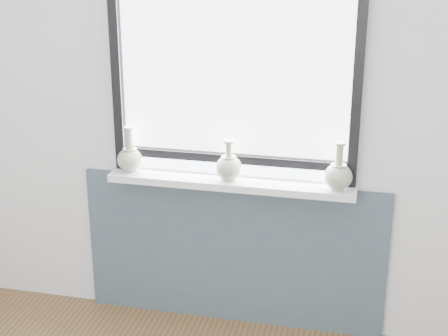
% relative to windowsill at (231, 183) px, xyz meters
% --- Properties ---
extents(back_wall, '(3.60, 0.02, 2.60)m').
position_rel_windowsill_xyz_m(back_wall, '(0.00, 0.10, 0.42)').
color(back_wall, silver).
rests_on(back_wall, ground).
extents(apron_panel, '(1.70, 0.03, 0.86)m').
position_rel_windowsill_xyz_m(apron_panel, '(0.00, 0.07, -0.45)').
color(apron_panel, '#3F5059').
rests_on(apron_panel, ground).
extents(windowsill, '(1.32, 0.18, 0.04)m').
position_rel_windowsill_xyz_m(windowsill, '(0.00, 0.00, 0.00)').
color(windowsill, white).
rests_on(windowsill, apron_panel).
extents(window, '(1.30, 0.06, 1.05)m').
position_rel_windowsill_xyz_m(window, '(0.00, 0.06, 0.56)').
color(window, black).
rests_on(window, windowsill).
extents(vase_a, '(0.14, 0.14, 0.25)m').
position_rel_windowsill_xyz_m(vase_a, '(-0.56, 0.00, 0.10)').
color(vase_a, '#9AAC8B').
rests_on(vase_a, windowsill).
extents(vase_b, '(0.14, 0.14, 0.22)m').
position_rel_windowsill_xyz_m(vase_b, '(-0.01, -0.01, 0.09)').
color(vase_b, '#9AAC8B').
rests_on(vase_b, windowsill).
extents(vase_c, '(0.15, 0.15, 0.25)m').
position_rel_windowsill_xyz_m(vase_c, '(0.56, -0.02, 0.10)').
color(vase_c, '#9AAC8B').
rests_on(vase_c, windowsill).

